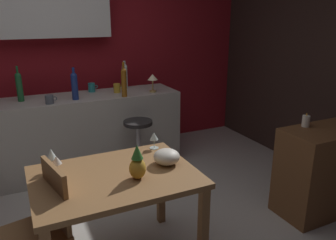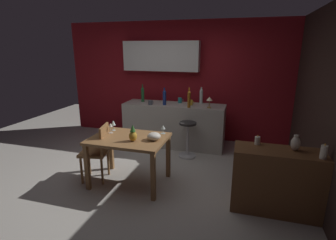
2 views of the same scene
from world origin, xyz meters
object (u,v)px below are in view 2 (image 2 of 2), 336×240
(wine_glass_center, at_px, (113,123))
(vase_ceramic_ivory, at_px, (295,143))
(pillar_candle_short, at_px, (324,152))
(dining_table, at_px, (129,144))
(cup_mustard, at_px, (191,103))
(wine_glass_left, at_px, (163,127))
(counter_lamp, at_px, (209,100))
(fruit_bowl, at_px, (154,136))
(wine_bottle_cobalt, at_px, (164,97))
(bar_stool, at_px, (188,138))
(wine_bottle_amber, at_px, (189,99))
(pineapple_centerpiece, at_px, (133,134))
(pillar_candle_tall, at_px, (257,140))
(cup_slate, at_px, (151,103))
(wine_bottle_clear, at_px, (201,96))
(chair_near_window, at_px, (98,150))
(sideboard_cabinet, at_px, (278,181))
(wine_glass_right, at_px, (110,126))
(cup_teal, at_px, (180,100))
(wine_bottle_green, at_px, (143,94))

(wine_glass_center, xyz_separation_m, vase_ceramic_ivory, (2.61, -0.32, 0.05))
(pillar_candle_short, xyz_separation_m, vase_ceramic_ivory, (-0.26, 0.17, 0.01))
(dining_table, bearing_deg, cup_mustard, 71.97)
(wine_glass_left, relative_size, counter_lamp, 0.64)
(fruit_bowl, relative_size, vase_ceramic_ivory, 0.99)
(fruit_bowl, height_order, wine_bottle_cobalt, wine_bottle_cobalt)
(bar_stool, distance_m, wine_bottle_amber, 0.77)
(pineapple_centerpiece, distance_m, pillar_candle_tall, 1.69)
(fruit_bowl, relative_size, cup_slate, 1.61)
(fruit_bowl, bearing_deg, pillar_candle_tall, 0.78)
(pineapple_centerpiece, distance_m, cup_slate, 1.72)
(pineapple_centerpiece, height_order, wine_bottle_cobalt, wine_bottle_cobalt)
(dining_table, height_order, wine_bottle_cobalt, wine_bottle_cobalt)
(dining_table, bearing_deg, pineapple_centerpiece, -43.23)
(wine_bottle_amber, distance_m, wine_bottle_clear, 0.49)
(chair_near_window, bearing_deg, wine_bottle_cobalt, 71.25)
(vase_ceramic_ivory, bearing_deg, sideboard_cabinet, -162.14)
(wine_bottle_amber, bearing_deg, counter_lamp, 11.75)
(pineapple_centerpiece, relative_size, fruit_bowl, 1.24)
(sideboard_cabinet, relative_size, vase_ceramic_ivory, 5.59)
(wine_bottle_cobalt, bearing_deg, cup_slate, -166.90)
(wine_glass_right, height_order, cup_teal, cup_teal)
(wine_bottle_amber, height_order, vase_ceramic_ivory, wine_bottle_amber)
(sideboard_cabinet, height_order, bar_stool, sideboard_cabinet)
(wine_bottle_green, distance_m, cup_mustard, 1.07)
(wine_bottle_amber, distance_m, vase_ceramic_ivory, 2.30)
(sideboard_cabinet, relative_size, bar_stool, 1.61)
(cup_teal, xyz_separation_m, vase_ceramic_ivory, (1.93, -2.00, -0.04))
(wine_bottle_amber, height_order, wine_bottle_green, wine_bottle_amber)
(wine_bottle_green, relative_size, cup_teal, 3.26)
(fruit_bowl, bearing_deg, counter_lamp, 70.36)
(wine_bottle_amber, xyz_separation_m, wine_bottle_cobalt, (-0.53, 0.11, -0.01))
(wine_glass_center, xyz_separation_m, cup_mustard, (0.95, 1.51, 0.09))
(cup_mustard, bearing_deg, bar_stool, -83.49)
(wine_glass_center, xyz_separation_m, pillar_candle_tall, (2.18, -0.23, 0.01))
(wine_bottle_cobalt, bearing_deg, wine_glass_left, -73.82)
(wine_glass_left, relative_size, pillar_candle_tall, 1.08)
(wine_bottle_clear, xyz_separation_m, wine_bottle_cobalt, (-0.69, -0.35, -0.00))
(wine_bottle_green, relative_size, vase_ceramic_ivory, 1.93)
(cup_slate, distance_m, pillar_candle_tall, 2.55)
(wine_glass_center, distance_m, wine_bottle_green, 1.58)
(chair_near_window, height_order, fruit_bowl, chair_near_window)
(fruit_bowl, relative_size, wine_bottle_green, 0.51)
(wine_bottle_green, relative_size, pillar_candle_short, 2.10)
(counter_lamp, bearing_deg, bar_stool, -132.76)
(pillar_candle_short, bearing_deg, wine_bottle_cobalt, 142.55)
(sideboard_cabinet, bearing_deg, counter_lamp, 122.86)
(cup_mustard, bearing_deg, pillar_candle_short, -46.18)
(dining_table, xyz_separation_m, sideboard_cabinet, (2.08, -0.12, -0.23))
(pillar_candle_tall, bearing_deg, chair_near_window, -178.54)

